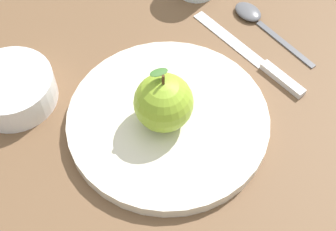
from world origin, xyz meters
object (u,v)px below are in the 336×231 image
(side_bowl, at_px, (11,87))
(knife, at_px, (257,59))
(dinner_plate, at_px, (168,119))
(spoon, at_px, (256,18))
(apple, at_px, (164,103))

(side_bowl, distance_m, knife, 0.35)
(dinner_plate, bearing_deg, spoon, -66.59)
(dinner_plate, bearing_deg, side_bowl, 47.02)
(apple, xyz_separation_m, knife, (0.03, -0.18, -0.05))
(dinner_plate, height_order, side_bowl, side_bowl)
(dinner_plate, relative_size, apple, 2.97)
(dinner_plate, height_order, apple, apple)
(knife, bearing_deg, dinner_plate, 99.16)
(dinner_plate, xyz_separation_m, knife, (0.03, -0.17, -0.01))
(spoon, bearing_deg, apple, 113.10)
(knife, bearing_deg, side_bowl, 69.91)
(knife, relative_size, spoon, 1.30)
(side_bowl, height_order, knife, side_bowl)
(dinner_plate, distance_m, spoon, 0.24)
(apple, relative_size, spoon, 0.54)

